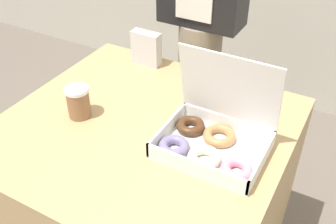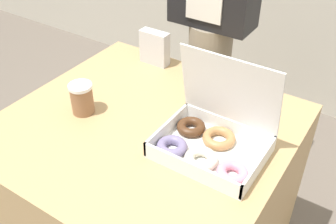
% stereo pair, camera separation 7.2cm
% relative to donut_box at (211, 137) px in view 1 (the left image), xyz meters
% --- Properties ---
extents(table, '(0.94, 0.88, 0.75)m').
position_rel_donut_box_xyz_m(table, '(-0.24, -0.00, -0.42)').
color(table, tan).
rests_on(table, ground_plane).
extents(donut_box, '(0.33, 0.25, 0.30)m').
position_rel_donut_box_xyz_m(donut_box, '(0.00, 0.00, 0.00)').
color(donut_box, white).
rests_on(donut_box, table).
extents(coffee_cup, '(0.08, 0.08, 0.11)m').
position_rel_donut_box_xyz_m(coffee_cup, '(-0.46, -0.06, 0.01)').
color(coffee_cup, '#8C6042').
rests_on(coffee_cup, table).
extents(napkin_holder, '(0.12, 0.05, 0.14)m').
position_rel_donut_box_xyz_m(napkin_holder, '(-0.45, 0.36, 0.03)').
color(napkin_holder, silver).
rests_on(napkin_holder, table).
extents(person_customer, '(0.36, 0.21, 1.64)m').
position_rel_donut_box_xyz_m(person_customer, '(-0.33, 0.62, 0.13)').
color(person_customer, gray).
rests_on(person_customer, ground_plane).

